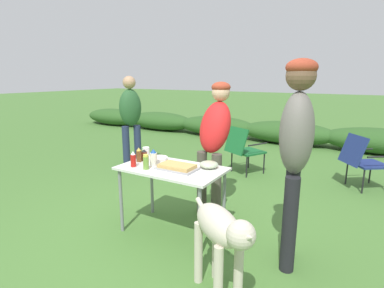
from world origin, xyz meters
TOP-DOWN VIEW (x-y plane):
  - ground_plane at (0.00, 0.00)m, footprint 60.00×60.00m
  - shrub_hedge at (0.00, 5.19)m, footprint 14.40×0.90m
  - folding_table at (0.00, 0.00)m, footprint 1.10×0.64m
  - food_tray at (0.09, -0.03)m, footprint 0.41×0.24m
  - plate_stack at (-0.26, 0.12)m, footprint 0.21×0.21m
  - mixing_bowl at (0.34, 0.19)m, footprint 0.20×0.20m
  - paper_cup_stack at (-0.48, 0.17)m, footprint 0.08×0.08m
  - relish_jar at (-0.20, -0.18)m, footprint 0.06×0.06m
  - beer_bottle at (-0.44, 0.00)m, footprint 0.06×0.06m
  - mayo_bottle at (-0.19, -0.06)m, footprint 0.08×0.08m
  - ketchup_bottle at (-0.37, -0.18)m, footprint 0.06×0.06m
  - bbq_sauce_bottle at (-0.42, 0.07)m, footprint 0.07×0.07m
  - standing_person_in_navy_coat at (0.16, 0.69)m, footprint 0.43×0.53m
  - standing_person_in_dark_puffer at (-1.93, 1.53)m, footprint 0.44×0.49m
  - standing_person_with_beanie at (1.23, 0.06)m, footprint 0.35×0.44m
  - dog at (0.89, -0.66)m, footprint 0.74×0.61m
  - camp_chair_green_behind_table at (-0.08, 2.32)m, footprint 0.68×0.74m
  - camp_chair_near_hedge at (1.73, 2.54)m, footprint 0.75×0.72m

SIDE VIEW (x-z plane):
  - ground_plane at x=0.00m, z-range 0.00..0.00m
  - shrub_hedge at x=0.00m, z-range 0.00..0.57m
  - camp_chair_green_behind_table at x=-0.08m, z-range 0.05..0.88m
  - camp_chair_near_hedge at x=1.73m, z-range 0.05..0.88m
  - dog at x=0.89m, z-range 0.16..0.94m
  - folding_table at x=0.00m, z-range 0.29..1.03m
  - plate_stack at x=-0.26m, z-range 0.74..0.79m
  - food_tray at x=0.09m, z-range 0.74..0.79m
  - mixing_bowl at x=0.34m, z-range 0.74..0.81m
  - bbq_sauce_bottle at x=-0.42m, z-range 0.74..0.87m
  - paper_cup_stack at x=-0.48m, z-range 0.74..0.87m
  - relish_jar at x=-0.20m, z-range 0.74..0.89m
  - beer_bottle at x=-0.44m, z-range 0.74..0.90m
  - ketchup_bottle at x=-0.37m, z-range 0.74..0.90m
  - mayo_bottle at x=-0.19m, z-range 0.74..0.93m
  - standing_person_in_navy_coat at x=0.16m, z-range 0.20..1.81m
  - standing_person_in_dark_puffer at x=-1.93m, z-range 0.17..1.86m
  - standing_person_with_beanie at x=1.23m, z-range 0.23..2.05m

